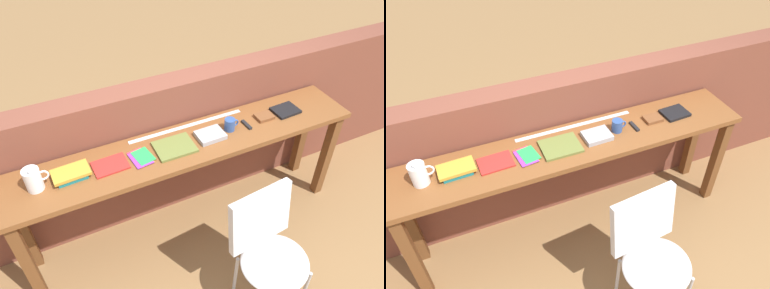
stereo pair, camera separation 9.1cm
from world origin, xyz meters
TOP-DOWN VIEW (x-y plane):
  - ground_plane at (0.00, 0.00)m, footprint 40.00×40.00m
  - brick_wall_back at (0.00, 0.64)m, footprint 6.00×0.20m
  - sideboard at (0.00, 0.30)m, footprint 2.50×0.44m
  - chair_white_moulded at (0.20, -0.45)m, footprint 0.48×0.49m
  - pitcher_white at (-1.00, 0.31)m, footprint 0.14×0.10m
  - book_stack_leftmost at (-0.79, 0.32)m, footprint 0.23×0.15m
  - magazine_cycling at (-0.55, 0.31)m, footprint 0.23×0.17m
  - pamphlet_pile_colourful at (-0.35, 0.29)m, footprint 0.16×0.20m
  - book_open_centre at (-0.11, 0.29)m, footprint 0.27×0.21m
  - book_grey_hardcover at (0.16, 0.29)m, footprint 0.19×0.15m
  - mug at (0.32, 0.30)m, footprint 0.11×0.08m
  - multitool_folded at (0.45, 0.29)m, footprint 0.03×0.11m
  - leather_journal_brown at (0.62, 0.31)m, footprint 0.13×0.10m
  - book_repair_rightmost at (0.81, 0.31)m, footprint 0.20×0.16m
  - ruler_metal_back_edge at (0.06, 0.47)m, footprint 0.88×0.03m

SIDE VIEW (x-z plane):
  - ground_plane at x=0.00m, z-range 0.00..0.00m
  - chair_white_moulded at x=0.20m, z-range 0.08..0.97m
  - brick_wall_back at x=0.00m, z-range 0.00..1.18m
  - sideboard at x=0.00m, z-range 0.30..1.18m
  - ruler_metal_back_edge at x=0.06m, z-range 0.88..0.88m
  - magazine_cycling at x=-0.55m, z-range 0.88..0.89m
  - pamphlet_pile_colourful at x=-0.35m, z-range 0.88..0.89m
  - multitool_folded at x=0.45m, z-range 0.88..0.90m
  - book_open_centre at x=-0.11m, z-range 0.88..0.90m
  - book_repair_rightmost at x=0.81m, z-range 0.88..0.90m
  - leather_journal_brown at x=0.62m, z-range 0.88..0.90m
  - book_grey_hardcover at x=0.16m, z-range 0.88..0.91m
  - book_stack_leftmost at x=-0.79m, z-range 0.88..0.93m
  - mug at x=0.32m, z-range 0.88..0.97m
  - pitcher_white at x=-1.00m, z-range 0.87..1.05m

